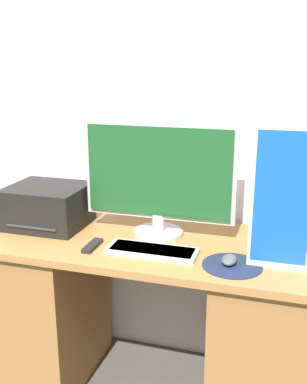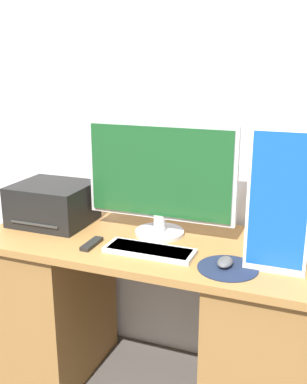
{
  "view_description": "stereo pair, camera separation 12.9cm",
  "coord_description": "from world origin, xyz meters",
  "px_view_note": "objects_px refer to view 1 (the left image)",
  "views": [
    {
      "loc": [
        0.51,
        -1.33,
        1.44
      ],
      "look_at": [
        0.02,
        0.3,
        0.94
      ],
      "focal_mm": 42.0,
      "sensor_mm": 36.0,
      "label": 1
    },
    {
      "loc": [
        0.63,
        -1.29,
        1.44
      ],
      "look_at": [
        0.02,
        0.3,
        0.94
      ],
      "focal_mm": 42.0,
      "sensor_mm": 36.0,
      "label": 2
    }
  ],
  "objects_px": {
    "monitor": "(159,176)",
    "remote_control": "(92,246)",
    "keyboard": "(152,250)",
    "printer": "(48,206)",
    "computer_tower": "(284,183)",
    "mouse": "(229,260)"
  },
  "relations": [
    {
      "from": "monitor",
      "to": "computer_tower",
      "type": "bearing_deg",
      "value": 1.98
    },
    {
      "from": "printer",
      "to": "remote_control",
      "type": "distance_m",
      "value": 0.35
    },
    {
      "from": "monitor",
      "to": "printer",
      "type": "distance_m",
      "value": 0.53
    },
    {
      "from": "monitor",
      "to": "mouse",
      "type": "distance_m",
      "value": 0.45
    },
    {
      "from": "keyboard",
      "to": "printer",
      "type": "bearing_deg",
      "value": 163.17
    },
    {
      "from": "monitor",
      "to": "remote_control",
      "type": "height_order",
      "value": "monitor"
    },
    {
      "from": "keyboard",
      "to": "printer",
      "type": "distance_m",
      "value": 0.56
    },
    {
      "from": "monitor",
      "to": "mouse",
      "type": "relative_size",
      "value": 7.23
    },
    {
      "from": "monitor",
      "to": "computer_tower",
      "type": "height_order",
      "value": "computer_tower"
    },
    {
      "from": "computer_tower",
      "to": "remote_control",
      "type": "relative_size",
      "value": 3.98
    },
    {
      "from": "monitor",
      "to": "remote_control",
      "type": "xyz_separation_m",
      "value": [
        -0.21,
        -0.22,
        -0.24
      ]
    },
    {
      "from": "computer_tower",
      "to": "printer",
      "type": "bearing_deg",
      "value": -176.82
    },
    {
      "from": "computer_tower",
      "to": "remote_control",
      "type": "distance_m",
      "value": 0.78
    },
    {
      "from": "printer",
      "to": "mouse",
      "type": "bearing_deg",
      "value": -12.11
    },
    {
      "from": "monitor",
      "to": "remote_control",
      "type": "bearing_deg",
      "value": -133.86
    },
    {
      "from": "keyboard",
      "to": "mouse",
      "type": "relative_size",
      "value": 3.94
    },
    {
      "from": "remote_control",
      "to": "computer_tower",
      "type": "bearing_deg",
      "value": 18.45
    },
    {
      "from": "keyboard",
      "to": "printer",
      "type": "xyz_separation_m",
      "value": [
        -0.53,
        0.16,
        0.08
      ]
    },
    {
      "from": "monitor",
      "to": "keyboard",
      "type": "distance_m",
      "value": 0.31
    },
    {
      "from": "computer_tower",
      "to": "printer",
      "type": "xyz_separation_m",
      "value": [
        -0.99,
        -0.06,
        -0.17
      ]
    },
    {
      "from": "keyboard",
      "to": "remote_control",
      "type": "xyz_separation_m",
      "value": [
        -0.24,
        -0.02,
        -0.0
      ]
    },
    {
      "from": "monitor",
      "to": "remote_control",
      "type": "distance_m",
      "value": 0.39
    }
  ]
}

